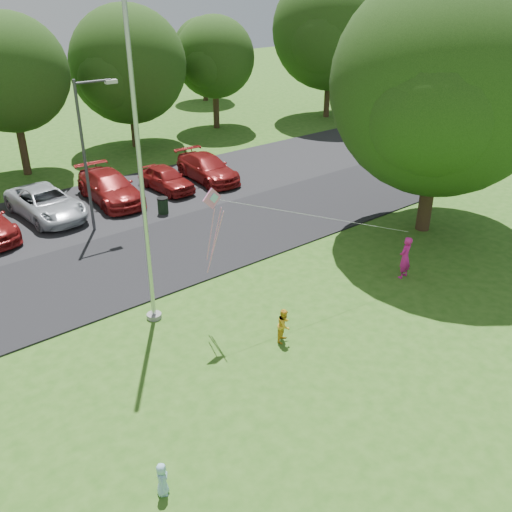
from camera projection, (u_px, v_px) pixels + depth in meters
ground at (333, 348)px, 17.75m from camera, size 120.00×120.00×0.00m
park_road at (180, 248)px, 24.01m from camera, size 60.00×6.00×0.06m
parking_strip at (111, 204)px, 28.53m from camera, size 42.00×7.00×0.06m
flagpole at (143, 203)px, 17.40m from camera, size 0.50×0.50×10.00m
street_lamp at (89, 143)px, 24.03m from camera, size 1.86×0.30×6.63m
trash_can at (163, 206)px, 27.22m from camera, size 0.53×0.53×0.85m
big_tree at (442, 90)px, 22.99m from camera, size 9.70×9.14×10.99m
tree_row at (57, 63)px, 32.94m from camera, size 64.35×11.94×10.88m
horizon_trees at (43, 65)px, 41.68m from camera, size 77.46×7.20×7.02m
parked_cars at (95, 193)px, 27.88m from camera, size 14.42×5.53×1.47m
woman at (405, 257)px, 21.47m from camera, size 0.66×0.49×1.67m
child_yellow at (284, 325)px, 17.87m from camera, size 0.69×0.63×1.14m
child_blue at (162, 479)px, 12.64m from camera, size 0.46×0.51×0.87m
kite at (218, 212)px, 17.27m from camera, size 7.75×2.14×2.92m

